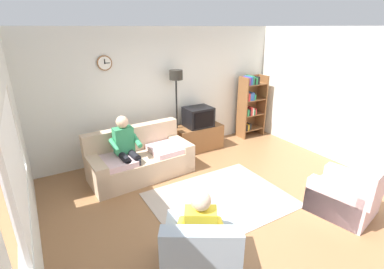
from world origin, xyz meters
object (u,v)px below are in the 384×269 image
couch (140,160)px  person_on_couch (126,146)px  armchair_near_bookshelf (346,196)px  tv_stand (198,137)px  floor_lamp (176,89)px  armchair_near_window (200,255)px  tv (198,117)px  bookshelf (250,104)px  person_in_left_armchair (200,227)px

couch → person_on_couch: 0.49m
person_on_couch → armchair_near_bookshelf: bearing=-45.6°
tv_stand → floor_lamp: 1.26m
armchair_near_window → tv: bearing=58.6°
tv_stand → bookshelf: bearing=2.5°
bookshelf → armchair_near_window: size_ratio=1.36×
armchair_near_bookshelf → tv_stand: bearing=101.9°
tv → person_in_left_armchair: bearing=-121.4°
bookshelf → armchair_near_window: 4.72m
armchair_near_bookshelf → person_on_couch: size_ratio=0.83×
armchair_near_bookshelf → person_in_left_armchair: (-2.49, 0.21, 0.32)m
floor_lamp → armchair_near_bookshelf: 3.69m
floor_lamp → person_on_couch: (-1.39, -0.71, -0.75)m
armchair_near_window → person_in_left_armchair: (0.05, 0.08, 0.32)m
armchair_near_bookshelf → person_on_couch: 3.67m
couch → tv: tv is taller
armchair_near_bookshelf → person_on_couch: person_on_couch is taller
person_on_couch → couch: bearing=21.7°
couch → tv_stand: (1.60, 0.50, -0.03)m
tv → person_on_couch: (-1.87, -0.58, -0.09)m
armchair_near_window → tv_stand: bearing=58.8°
couch → tv: (1.60, 0.47, 0.48)m
tv_stand → tv: bearing=-90.0°
tv → person_on_couch: 1.96m
couch → floor_lamp: (1.12, 0.60, 1.14)m
bookshelf → person_in_left_armchair: bearing=-138.1°
armchair_near_bookshelf → person_on_couch: bearing=134.4°
bookshelf → person_in_left_armchair: size_ratio=1.41×
person_on_couch → person_in_left_armchair: 2.40m
tv → bookshelf: (1.60, 0.09, 0.05)m
tv_stand → person_on_couch: (-1.87, -0.61, 0.41)m
person_in_left_armchair → bookshelf: bearing=41.9°
tv → armchair_near_bookshelf: tv is taller
tv_stand → armchair_near_bookshelf: armchair_near_bookshelf is taller
tv_stand → floor_lamp: (-0.48, 0.10, 1.17)m
floor_lamp → armchair_near_window: size_ratio=1.59×
tv → floor_lamp: (-0.48, 0.12, 0.66)m
couch → armchair_near_window: bearing=-95.9°
bookshelf → armchair_near_window: bearing=-137.8°
couch → floor_lamp: 1.70m
armchair_near_bookshelf → person_on_couch: (-2.55, 2.60, 0.41)m
bookshelf → armchair_near_bookshelf: (-0.93, -3.28, -0.55)m
couch → armchair_near_bookshelf: (2.27, -2.71, -0.02)m
bookshelf → armchair_near_bookshelf: 3.45m
tv_stand → person_in_left_armchair: 3.52m
bookshelf → person_on_couch: (-3.48, -0.68, -0.15)m
couch → armchair_near_window: size_ratio=1.67×
bookshelf → person_in_left_armchair: 4.60m
bookshelf → floor_lamp: 2.17m
tv_stand → person_on_couch: bearing=-162.0°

